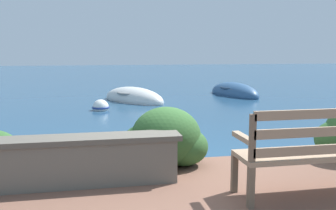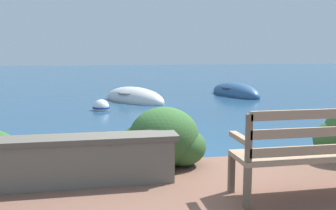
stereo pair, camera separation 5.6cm
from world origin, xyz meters
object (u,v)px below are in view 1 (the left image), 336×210
Objects in this scene: park_bench at (315,150)px; rowboat_nearest at (134,99)px; rowboat_mid at (234,93)px; mooring_buoy at (101,107)px.

rowboat_nearest is at bearing 98.77° from park_bench.
park_bench is 9.25m from rowboat_nearest.
park_bench reaches higher than rowboat_mid.
mooring_buoy is (-2.00, 7.46, -0.62)m from park_bench.
rowboat_mid is at bearing 76.44° from park_bench.
mooring_buoy is at bearing 108.33° from park_bench.
rowboat_nearest is 2.06m from mooring_buoy.
rowboat_nearest reaches higher than mooring_buoy.
mooring_buoy is (-5.07, -2.66, 0.01)m from rowboat_mid.
rowboat_mid reaches higher than mooring_buoy.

